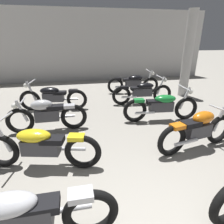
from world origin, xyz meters
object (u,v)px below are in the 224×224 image
(motorcycle_left_row_1, at_px, (40,146))
(motorcycle_left_row_2, at_px, (47,114))
(support_pillar, at_px, (188,55))
(motorcycle_right_row_1, at_px, (198,129))
(motorcycle_right_row_4, at_px, (133,83))
(motorcycle_right_row_2, at_px, (162,106))
(motorcycle_left_row_0, at_px, (20,217))
(motorcycle_left_row_3, at_px, (53,97))
(motorcycle_right_row_3, at_px, (143,92))

(motorcycle_left_row_1, distance_m, motorcycle_left_row_2, 1.50)
(support_pillar, height_order, motorcycle_left_row_2, support_pillar)
(motorcycle_right_row_1, distance_m, motorcycle_right_row_4, 4.44)
(support_pillar, xyz_separation_m, motorcycle_right_row_2, (-1.99, -2.20, -1.15))
(motorcycle_left_row_0, relative_size, motorcycle_left_row_2, 1.10)
(support_pillar, distance_m, motorcycle_right_row_1, 4.34)
(motorcycle_left_row_3, xyz_separation_m, motorcycle_right_row_3, (3.07, -0.02, 0.00))
(motorcycle_left_row_1, xyz_separation_m, motorcycle_right_row_3, (3.05, 3.04, 0.00))
(motorcycle_right_row_1, xyz_separation_m, motorcycle_right_row_3, (-0.11, 3.05, -0.01))
(support_pillar, bearing_deg, motorcycle_right_row_4, 159.49)
(motorcycle_left_row_0, height_order, motorcycle_right_row_2, same)
(motorcycle_right_row_3, height_order, motorcycle_right_row_4, same)
(motorcycle_left_row_0, xyz_separation_m, motorcycle_right_row_4, (3.16, 5.91, 0.00))
(motorcycle_left_row_2, height_order, motorcycle_right_row_3, motorcycle_right_row_3)
(support_pillar, xyz_separation_m, motorcycle_left_row_2, (-5.10, -2.23, -1.14))
(motorcycle_left_row_2, distance_m, motorcycle_right_row_3, 3.46)
(motorcycle_left_row_0, xyz_separation_m, motorcycle_right_row_1, (3.16, 1.47, 0.01))
(motorcycle_left_row_1, xyz_separation_m, motorcycle_right_row_1, (3.15, -0.01, 0.01))
(motorcycle_left_row_0, xyz_separation_m, motorcycle_left_row_1, (0.01, 1.48, 0.00))
(support_pillar, bearing_deg, motorcycle_right_row_2, -132.21)
(motorcycle_right_row_2, bearing_deg, support_pillar, 47.79)
(support_pillar, bearing_deg, motorcycle_left_row_0, -134.21)
(motorcycle_right_row_2, xyz_separation_m, motorcycle_right_row_4, (0.09, 2.91, 0.00))
(motorcycle_right_row_4, bearing_deg, motorcycle_right_row_3, -94.16)
(motorcycle_left_row_1, relative_size, motorcycle_right_row_3, 0.98)
(motorcycle_right_row_3, bearing_deg, motorcycle_right_row_4, 85.84)
(motorcycle_left_row_3, bearing_deg, motorcycle_left_row_1, -89.65)
(support_pillar, xyz_separation_m, motorcycle_left_row_1, (-5.05, -3.72, -1.15))
(support_pillar, bearing_deg, motorcycle_left_row_3, -172.49)
(support_pillar, relative_size, motorcycle_left_row_0, 1.47)
(motorcycle_right_row_4, bearing_deg, motorcycle_right_row_2, -91.85)
(motorcycle_left_row_1, bearing_deg, motorcycle_right_row_1, -0.12)
(motorcycle_left_row_1, relative_size, motorcycle_left_row_3, 0.99)
(motorcycle_left_row_0, xyz_separation_m, motorcycle_left_row_2, (-0.04, 2.97, 0.01))
(motorcycle_left_row_2, height_order, motorcycle_right_row_4, motorcycle_right_row_4)
(motorcycle_right_row_2, bearing_deg, motorcycle_left_row_2, -179.44)
(motorcycle_right_row_1, xyz_separation_m, motorcycle_right_row_4, (-0.00, 4.44, -0.01))
(motorcycle_right_row_4, bearing_deg, motorcycle_left_row_0, -118.12)
(motorcycle_right_row_2, bearing_deg, motorcycle_right_row_4, 88.15)
(motorcycle_left_row_3, bearing_deg, motorcycle_right_row_3, -0.29)
(motorcycle_left_row_0, height_order, motorcycle_right_row_1, motorcycle_left_row_0)
(motorcycle_left_row_1, distance_m, motorcycle_right_row_3, 4.30)
(motorcycle_left_row_1, height_order, motorcycle_right_row_4, same)
(motorcycle_left_row_0, relative_size, motorcycle_right_row_2, 1.00)
(motorcycle_left_row_2, relative_size, motorcycle_left_row_3, 0.91)
(support_pillar, bearing_deg, motorcycle_left_row_2, -156.37)
(motorcycle_left_row_1, distance_m, motorcycle_right_row_2, 3.41)
(motorcycle_right_row_2, bearing_deg, motorcycle_right_row_3, 90.28)
(motorcycle_right_row_1, bearing_deg, motorcycle_left_row_3, 136.01)
(motorcycle_left_row_3, distance_m, motorcycle_right_row_2, 3.43)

